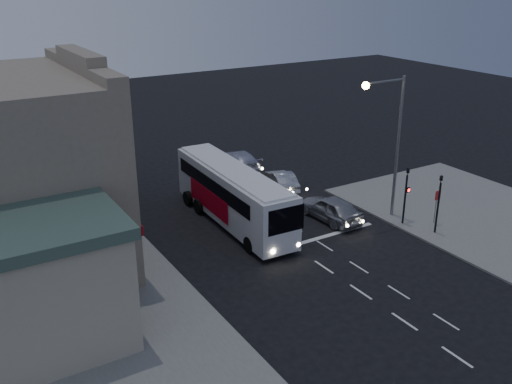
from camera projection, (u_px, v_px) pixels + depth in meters
ground at (313, 260)px, 31.59m from camera, size 120.00×120.00×0.00m
sidewalk_far at (38, 258)px, 31.64m from camera, size 12.00×50.00×0.12m
road_markings at (297, 232)px, 34.84m from camera, size 8.00×30.55×0.01m
tour_bus at (233, 194)px, 35.54m from camera, size 2.87×11.91×3.63m
car_suv at (331, 208)px, 36.36m from camera, size 2.11×4.78×1.60m
car_sedan_a at (282, 181)px, 41.41m from camera, size 2.62×4.45×1.39m
car_sedan_b at (239, 160)px, 45.81m from camera, size 2.38×5.13×1.45m
traffic_signal_main at (406, 189)px, 35.01m from camera, size 0.25×0.35×4.10m
traffic_signal_side at (439, 197)px, 33.77m from camera, size 0.18×0.15×4.10m
regulatory_sign at (437, 201)px, 35.32m from camera, size 0.45×0.12×2.20m
streetlight at (391, 132)px, 34.81m from camera, size 3.32×0.44×9.00m
main_building at (5, 174)px, 29.32m from camera, size 10.12×12.00×11.00m
low_building_south at (35, 287)px, 23.08m from camera, size 7.40×5.40×5.70m
street_tree at (81, 139)px, 37.94m from camera, size 4.00×4.00×6.20m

